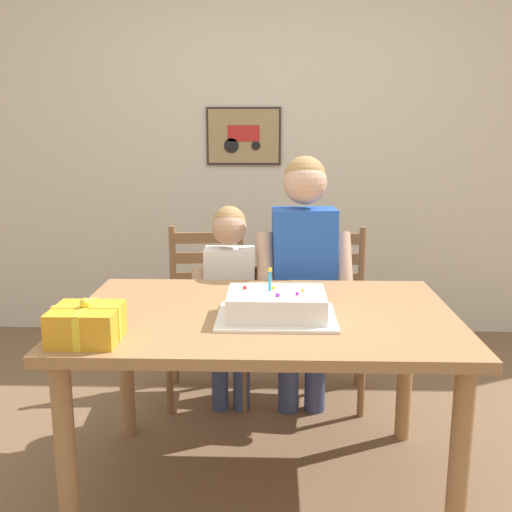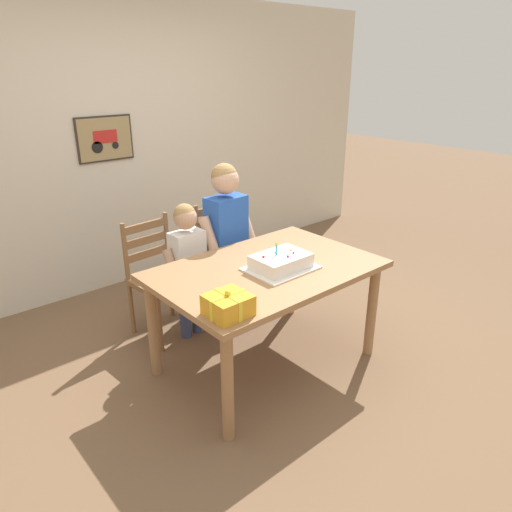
{
  "view_description": "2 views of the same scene",
  "coord_description": "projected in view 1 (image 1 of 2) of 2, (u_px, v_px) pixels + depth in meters",
  "views": [
    {
      "loc": [
        0.04,
        -2.19,
        1.44
      ],
      "look_at": [
        -0.03,
        0.11,
        0.95
      ],
      "focal_mm": 41.53,
      "sensor_mm": 36.0,
      "label": 1
    },
    {
      "loc": [
        -1.92,
        -2.11,
        2.0
      ],
      "look_at": [
        -0.04,
        0.06,
        0.83
      ],
      "focal_mm": 32.98,
      "sensor_mm": 36.0,
      "label": 2
    }
  ],
  "objects": [
    {
      "name": "dining_table",
      "position": [
        263.0,
        334.0,
        2.31
      ],
      "size": [
        1.47,
        0.98,
        0.75
      ],
      "color": "#9E7047",
      "rests_on": "ground"
    },
    {
      "name": "child_younger",
      "position": [
        230.0,
        289.0,
        2.97
      ],
      "size": [
        0.39,
        0.22,
        1.07
      ],
      "color": "#38426B",
      "rests_on": "ground"
    },
    {
      "name": "chair_right",
      "position": [
        326.0,
        314.0,
        3.19
      ],
      "size": [
        0.46,
        0.46,
        0.92
      ],
      "color": "brown",
      "rests_on": "ground"
    },
    {
      "name": "gift_box_red_large",
      "position": [
        86.0,
        324.0,
        1.96
      ],
      "size": [
        0.23,
        0.22,
        0.15
      ],
      "color": "gold",
      "rests_on": "dining_table"
    },
    {
      "name": "chair_left",
      "position": [
        207.0,
        312.0,
        3.21
      ],
      "size": [
        0.45,
        0.45,
        0.92
      ],
      "color": "brown",
      "rests_on": "ground"
    },
    {
      "name": "child_older",
      "position": [
        304.0,
        261.0,
        2.93
      ],
      "size": [
        0.49,
        0.28,
        1.32
      ],
      "color": "#38426B",
      "rests_on": "ground"
    },
    {
      "name": "birthday_cake",
      "position": [
        276.0,
        306.0,
        2.19
      ],
      "size": [
        0.44,
        0.34,
        0.19
      ],
      "color": "white",
      "rests_on": "dining_table"
    },
    {
      "name": "back_wall",
      "position": [
        269.0,
        150.0,
        4.11
      ],
      "size": [
        6.4,
        0.11,
        2.6
      ],
      "color": "beige",
      "rests_on": "ground"
    },
    {
      "name": "ground_plane",
      "position": [
        263.0,
        485.0,
        2.44
      ],
      "size": [
        20.0,
        20.0,
        0.0
      ],
      "primitive_type": "plane",
      "color": "brown"
    }
  ]
}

